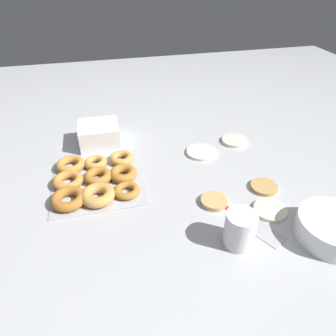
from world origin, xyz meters
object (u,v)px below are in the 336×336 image
object	(u,v)px
pancake_0	(214,201)
paper_cup	(238,230)
donut_tray	(95,179)
pancake_1	(234,141)
spatula	(253,225)
pancake_4	(270,210)
pancake_2	(264,187)
batter_bowl	(333,228)
container_stack	(99,134)
pancake_3	(201,152)

from	to	relation	value
pancake_0	paper_cup	world-z (taller)	paper_cup
pancake_0	donut_tray	xyz separation A→B (m)	(-0.19, -0.36, 0.01)
pancake_1	spatula	size ratio (longest dim) A/B	0.39
pancake_0	pancake_4	size ratio (longest dim) A/B	0.84
pancake_0	paper_cup	bearing A→B (deg)	0.54
pancake_2	paper_cup	bearing A→B (deg)	-44.17
paper_cup	pancake_2	bearing A→B (deg)	135.83
batter_bowl	container_stack	distance (m)	0.88
donut_tray	spatula	size ratio (longest dim) A/B	1.23
pancake_0	paper_cup	xyz separation A→B (m)	(0.16, 0.00, 0.04)
donut_tray	paper_cup	bearing A→B (deg)	45.76
donut_tray	paper_cup	xyz separation A→B (m)	(0.35, 0.36, 0.03)
pancake_1	batter_bowl	distance (m)	0.54
pancake_0	pancake_2	distance (m)	0.19
pancake_4	spatula	size ratio (longest dim) A/B	0.39
batter_bowl	paper_cup	size ratio (longest dim) A/B	1.87
pancake_2	donut_tray	bearing A→B (deg)	-106.24
pancake_1	container_stack	world-z (taller)	container_stack
pancake_3	donut_tray	world-z (taller)	donut_tray
pancake_2	container_stack	size ratio (longest dim) A/B	0.57
pancake_4	batter_bowl	size ratio (longest dim) A/B	0.52
pancake_4	pancake_3	bearing A→B (deg)	-164.14
pancake_2	pancake_1	bearing A→B (deg)	175.27
spatula	donut_tray	bearing A→B (deg)	-153.88
pancake_4	spatula	xyz separation A→B (m)	(0.04, -0.08, -0.00)
pancake_1	donut_tray	bearing A→B (deg)	-76.08
container_stack	spatula	size ratio (longest dim) A/B	0.61
pancake_1	spatula	bearing A→B (deg)	-16.87
pancake_2	pancake_4	bearing A→B (deg)	-18.47
pancake_3	donut_tray	bearing A→B (deg)	-77.38
pancake_1	batter_bowl	bearing A→B (deg)	5.51
batter_bowl	paper_cup	bearing A→B (deg)	-98.68
pancake_1	pancake_3	distance (m)	0.17
pancake_3	pancake_4	distance (m)	0.37
pancake_3	paper_cup	bearing A→B (deg)	-6.53
spatula	batter_bowl	bearing A→B (deg)	35.74
pancake_0	pancake_2	bearing A→B (deg)	98.78
pancake_1	paper_cup	distance (m)	0.54
pancake_4	spatula	distance (m)	0.09
batter_bowl	container_stack	world-z (taller)	container_stack
container_stack	spatula	xyz separation A→B (m)	(0.57, 0.41, -0.04)
donut_tray	spatula	world-z (taller)	donut_tray
batter_bowl	paper_cup	xyz separation A→B (m)	(-0.04, -0.26, 0.02)
pancake_0	spatula	size ratio (longest dim) A/B	0.32
pancake_1	pancake_0	bearing A→B (deg)	-32.81
pancake_4	container_stack	bearing A→B (deg)	-137.48
donut_tray	paper_cup	world-z (taller)	paper_cup
pancake_1	paper_cup	xyz separation A→B (m)	(0.50, -0.21, 0.05)
pancake_3	container_stack	size ratio (longest dim) A/B	0.73
pancake_0	container_stack	distance (m)	0.56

